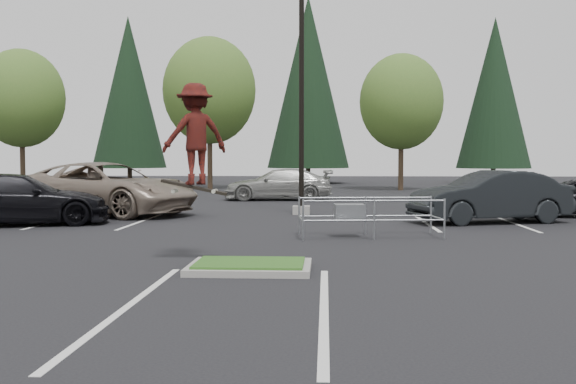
# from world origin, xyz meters

# --- Properties ---
(ground) EXTENTS (120.00, 120.00, 0.00)m
(ground) POSITION_xyz_m (0.00, 0.00, 0.00)
(ground) COLOR black
(ground) RESTS_ON ground
(grass_median) EXTENTS (2.20, 1.60, 0.16)m
(grass_median) POSITION_xyz_m (0.00, 0.00, 0.08)
(grass_median) COLOR gray
(grass_median) RESTS_ON ground
(stall_lines) EXTENTS (22.62, 17.60, 0.01)m
(stall_lines) POSITION_xyz_m (-1.35, 6.02, 0.00)
(stall_lines) COLOR silver
(stall_lines) RESTS_ON ground
(light_pole) EXTENTS (0.70, 0.60, 10.12)m
(light_pole) POSITION_xyz_m (0.50, 12.00, 4.56)
(light_pole) COLOR gray
(light_pole) RESTS_ON ground
(decid_a) EXTENTS (5.44, 5.44, 8.91)m
(decid_a) POSITION_xyz_m (-18.01, 30.03, 5.58)
(decid_a) COLOR #38281C
(decid_a) RESTS_ON ground
(decid_b) EXTENTS (5.89, 5.89, 9.64)m
(decid_b) POSITION_xyz_m (-6.01, 30.53, 6.04)
(decid_b) COLOR #38281C
(decid_b) RESTS_ON ground
(decid_c) EXTENTS (5.12, 5.12, 8.38)m
(decid_c) POSITION_xyz_m (5.99, 29.83, 5.25)
(decid_c) COLOR #38281C
(decid_c) RESTS_ON ground
(conif_a) EXTENTS (5.72, 5.72, 13.00)m
(conif_a) POSITION_xyz_m (-14.00, 40.00, 7.10)
(conif_a) COLOR #38281C
(conif_a) RESTS_ON ground
(conif_b) EXTENTS (6.38, 6.38, 14.50)m
(conif_b) POSITION_xyz_m (0.00, 40.50, 7.85)
(conif_b) COLOR #38281C
(conif_b) RESTS_ON ground
(conif_c) EXTENTS (5.50, 5.50, 12.50)m
(conif_c) POSITION_xyz_m (14.00, 39.50, 6.85)
(conif_c) COLOR #38281C
(conif_c) RESTS_ON ground
(cart_corral) EXTENTS (3.71, 1.69, 1.02)m
(cart_corral) POSITION_xyz_m (2.10, 5.21, 0.64)
(cart_corral) COLOR gray
(cart_corral) RESTS_ON ground
(skateboarder) EXTENTS (1.47, 1.27, 2.19)m
(skateboarder) POSITION_xyz_m (-1.20, 1.00, 2.49)
(skateboarder) COLOR black
(skateboarder) RESTS_ON ground
(car_l_tan) EXTENTS (7.41, 5.43, 1.87)m
(car_l_tan) POSITION_xyz_m (-6.50, 11.50, 0.94)
(car_l_tan) COLOR gray
(car_l_tan) RESTS_ON ground
(car_l_black) EXTENTS (5.77, 3.86, 1.55)m
(car_l_black) POSITION_xyz_m (-8.00, 7.69, 0.78)
(car_l_black) COLOR black
(car_l_black) RESTS_ON ground
(car_r_charc) EXTENTS (5.23, 3.11, 1.63)m
(car_r_charc) POSITION_xyz_m (6.50, 9.24, 0.81)
(car_r_charc) COLOR black
(car_r_charc) RESTS_ON ground
(car_far_silver) EXTENTS (5.26, 2.48, 1.48)m
(car_far_silver) POSITION_xyz_m (-0.86, 19.86, 0.74)
(car_far_silver) COLOR #9F9F9A
(car_far_silver) RESTS_ON ground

